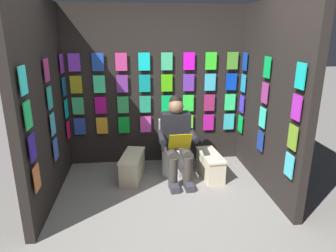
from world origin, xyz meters
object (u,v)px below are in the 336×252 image
comic_longbox_near (210,165)px  person_reading (177,139)px  comic_longbox_far (132,166)px  toilet (174,151)px

comic_longbox_near → person_reading: bearing=-1.6°
person_reading → comic_longbox_near: (-0.49, -0.02, -0.43)m
comic_longbox_far → toilet: bearing=-153.2°
comic_longbox_near → comic_longbox_far: 1.12m
comic_longbox_far → person_reading: bearing=-173.7°
toilet → comic_longbox_near: (-0.51, 0.20, -0.15)m
toilet → comic_longbox_far: toilet is taller
comic_longbox_near → toilet: bearing=-26.2°
person_reading → comic_longbox_near: bearing=179.8°
comic_longbox_near → comic_longbox_far: bearing=-6.3°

